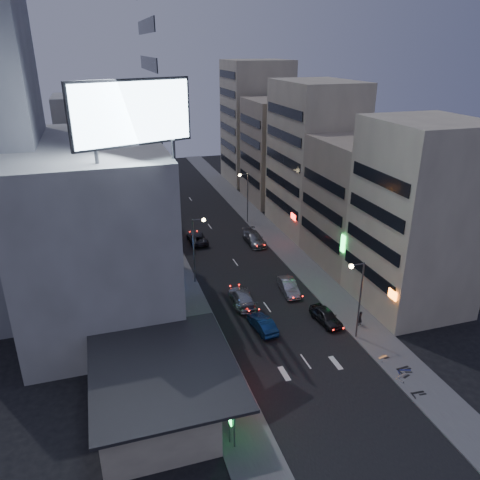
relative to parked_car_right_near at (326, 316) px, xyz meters
name	(u,v)px	position (x,y,z in m)	size (l,w,h in m)	color
ground	(326,390)	(-4.69, -9.31, -0.75)	(180.00, 180.00, 0.00)	black
sidewalk_left	(170,257)	(-12.69, 20.69, -0.69)	(4.00, 120.00, 0.12)	#4C4C4F
sidewalk_right	(280,244)	(3.31, 20.69, -0.69)	(4.00, 120.00, 0.12)	#4C4C4F
food_court	(153,389)	(-18.59, -7.31, 1.23)	(11.00, 13.00, 3.88)	beige
white_building	(95,228)	(-21.69, 10.69, 8.25)	(14.00, 24.00, 18.00)	#B1B0AC
shophouse_near	(417,218)	(10.31, 1.19, 9.25)	(10.00, 11.00, 20.00)	beige
shophouse_mid	(361,203)	(10.81, 12.69, 7.25)	(11.00, 12.00, 16.00)	tan
shophouse_far	(314,158)	(10.31, 25.69, 10.25)	(10.00, 14.00, 22.00)	beige
far_left_a	(100,164)	(-20.19, 35.69, 9.25)	(11.00, 10.00, 20.00)	#B1B0AC
far_left_b	(96,162)	(-20.69, 48.69, 6.75)	(12.00, 10.00, 15.00)	gray
far_right_a	(279,151)	(10.81, 40.69, 8.25)	(11.00, 12.00, 18.00)	tan
far_right_b	(256,123)	(11.31, 54.69, 11.25)	(12.00, 12.00, 24.00)	beige
billboard	(133,114)	(-17.68, 0.66, 20.91)	(9.52, 3.75, 6.20)	#595B60
street_lamp_right_near	(357,290)	(1.21, -3.31, 4.61)	(1.60, 0.44, 8.02)	#595B60
street_lamp_left	(197,241)	(-10.60, 12.69, 4.61)	(1.60, 0.44, 8.02)	#595B60
street_lamp_right_far	(245,191)	(1.21, 30.69, 4.61)	(1.60, 0.44, 8.02)	#595B60
parked_car_right_near	(326,316)	(0.00, 0.00, 0.00)	(1.78, 4.41, 1.50)	#232428
parked_car_right_mid	(289,287)	(-1.20, 7.03, 0.01)	(1.61, 4.62, 1.52)	#A4A6AC
parked_car_left	(197,238)	(-8.04, 24.73, -0.04)	(2.36, 5.12, 1.42)	#232327
parked_car_right_far	(254,238)	(-0.25, 22.00, 0.06)	(2.27, 5.59, 1.62)	gray
road_car_blue	(262,324)	(-6.71, 0.66, -0.02)	(1.54, 4.42, 1.46)	navy
road_car_silver	(242,297)	(-7.09, 6.24, 0.05)	(2.25, 5.54, 1.61)	#AAAEB3
person	(360,318)	(2.97, -1.63, 0.16)	(0.58, 0.38, 1.58)	black
scooter_black_a	(424,385)	(2.88, -11.88, -0.09)	(1.78, 0.59, 1.09)	black
scooter_silver_a	(405,367)	(2.83, -9.43, -0.04)	(1.93, 0.64, 1.18)	silver
scooter_blue	(411,364)	(3.58, -9.25, -0.09)	(1.77, 0.59, 1.08)	navy
scooter_black_b	(408,360)	(3.64, -8.71, -0.06)	(1.87, 0.62, 1.14)	black
scooter_silver_b	(387,350)	(2.72, -6.79, -0.13)	(1.64, 0.55, 1.00)	gray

